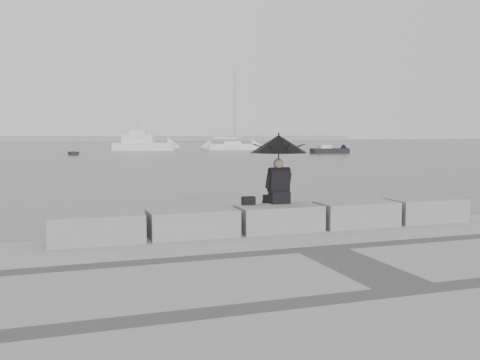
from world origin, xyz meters
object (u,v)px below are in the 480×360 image
object	(u,v)px
small_motorboat	(330,151)
dinghy	(73,153)
seated_person	(279,153)
motor_cruiser	(144,144)
sailboat_right	(232,146)

from	to	relation	value
small_motorboat	dinghy	size ratio (longest dim) A/B	1.56
small_motorboat	dinghy	bearing A→B (deg)	171.93
seated_person	motor_cruiser	distance (m)	65.39
sailboat_right	seated_person	bearing A→B (deg)	-94.68
small_motorboat	dinghy	world-z (taller)	small_motorboat
motor_cruiser	dinghy	world-z (taller)	motor_cruiser
seated_person	sailboat_right	bearing A→B (deg)	74.48
sailboat_right	dinghy	xyz separation A→B (m)	(-22.62, -12.75, -0.29)
seated_person	small_motorboat	bearing A→B (deg)	62.28
motor_cruiser	dinghy	bearing A→B (deg)	-107.79
small_motorboat	dinghy	xyz separation A→B (m)	(-29.10, 5.00, -0.07)
sailboat_right	dinghy	size ratio (longest dim) A/B	4.41
dinghy	seated_person	bearing A→B (deg)	-98.00
sailboat_right	dinghy	world-z (taller)	sailboat_right
sailboat_right	motor_cruiser	bearing A→B (deg)	-167.65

